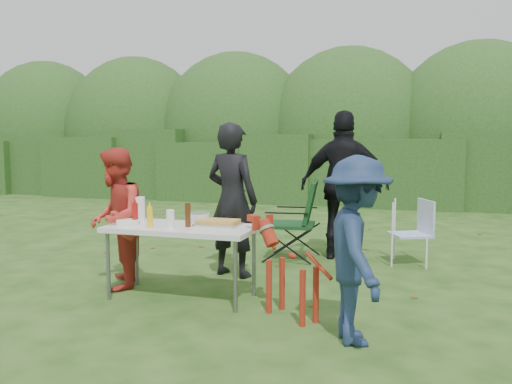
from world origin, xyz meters
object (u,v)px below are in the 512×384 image
(child, at_px, (357,250))
(paper_towel_roll, at_px, (139,209))
(dog, at_px, (292,271))
(ketchup_bottle, at_px, (135,214))
(folding_table, at_px, (181,231))
(person_red_jacket, at_px, (116,218))
(person_cook, at_px, (232,200))
(camping_chair, at_px, (292,220))
(beer_bottle, at_px, (188,215))
(mustard_bottle, at_px, (150,217))
(person_black_puffy, at_px, (344,185))
(lawn_chair, at_px, (410,232))

(child, distance_m, paper_towel_roll, 2.52)
(dog, xyz_separation_m, ketchup_bottle, (-1.71, 0.21, 0.42))
(folding_table, xyz_separation_m, person_red_jacket, (-0.83, 0.12, 0.07))
(person_cook, xyz_separation_m, paper_towel_roll, (-0.74, -0.84, -0.03))
(paper_towel_roll, bearing_deg, camping_chair, 57.04)
(folding_table, distance_m, beer_bottle, 0.20)
(child, xyz_separation_m, mustard_bottle, (-2.10, 0.49, 0.09))
(person_black_puffy, xyz_separation_m, dog, (-0.10, -2.52, -0.56))
(child, xyz_separation_m, ketchup_bottle, (-2.33, 0.61, 0.10))
(person_cook, distance_m, child, 2.33)
(dog, xyz_separation_m, lawn_chair, (0.96, 2.47, -0.02))
(dog, distance_m, beer_bottle, 1.22)
(folding_table, height_order, person_black_puffy, person_black_puffy)
(lawn_chair, bearing_deg, camping_chair, -19.34)
(dog, bearing_deg, paper_towel_roll, 21.82)
(camping_chair, bearing_deg, lawn_chair, -179.29)
(paper_towel_roll, bearing_deg, person_cook, 48.51)
(camping_chair, distance_m, beer_bottle, 2.14)
(person_cook, relative_size, person_red_jacket, 1.18)
(person_black_puffy, bearing_deg, beer_bottle, 58.07)
(folding_table, relative_size, mustard_bottle, 7.50)
(camping_chair, bearing_deg, folding_table, 64.93)
(mustard_bottle, bearing_deg, folding_table, 33.10)
(child, height_order, paper_towel_roll, child)
(lawn_chair, xyz_separation_m, ketchup_bottle, (-2.66, -2.26, 0.43))
(person_black_puffy, bearing_deg, child, 96.38)
(dog, bearing_deg, person_black_puffy, -57.67)
(beer_bottle, bearing_deg, person_red_jacket, 170.69)
(mustard_bottle, bearing_deg, beer_bottle, 21.94)
(person_black_puffy, bearing_deg, dog, 83.93)
(person_red_jacket, relative_size, paper_towel_roll, 5.85)
(person_black_puffy, xyz_separation_m, camping_chair, (-0.65, -0.26, -0.46))
(folding_table, relative_size, child, 1.00)
(folding_table, bearing_deg, lawn_chair, 45.53)
(camping_chair, relative_size, mustard_bottle, 5.31)
(folding_table, xyz_separation_m, person_cook, (0.19, 0.98, 0.21))
(child, xyz_separation_m, camping_chair, (-1.18, 2.67, -0.22))
(person_cook, bearing_deg, folding_table, 92.85)
(folding_table, distance_m, dog, 1.26)
(camping_chair, bearing_deg, beer_bottle, 67.43)
(camping_chair, bearing_deg, person_cook, 58.56)
(person_red_jacket, height_order, ketchup_bottle, person_red_jacket)
(ketchup_bottle, bearing_deg, lawn_chair, 40.33)
(camping_chair, height_order, ketchup_bottle, camping_chair)
(mustard_bottle, xyz_separation_m, ketchup_bottle, (-0.23, 0.12, 0.01))
(child, xyz_separation_m, paper_towel_roll, (-2.39, 0.80, 0.12))
(dog, bearing_deg, lawn_chair, -76.65)
(person_cook, xyz_separation_m, ketchup_bottle, (-0.68, -1.03, -0.05))
(folding_table, height_order, mustard_bottle, mustard_bottle)
(person_red_jacket, height_order, child, person_red_jacket)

